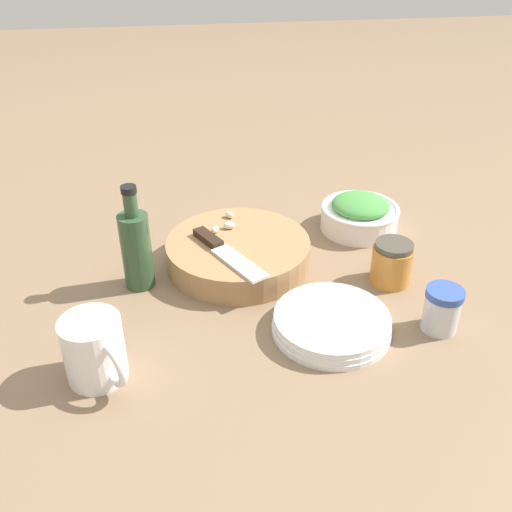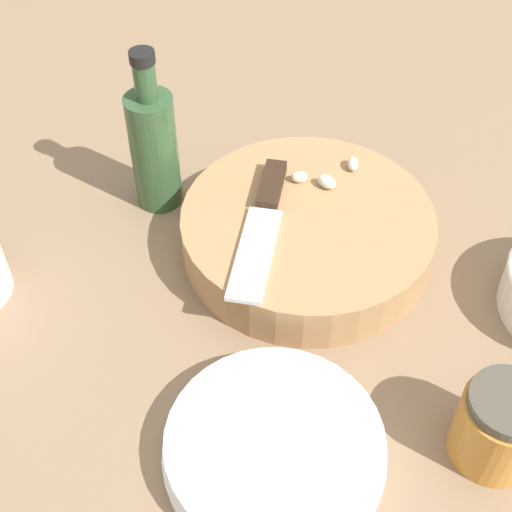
% 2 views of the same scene
% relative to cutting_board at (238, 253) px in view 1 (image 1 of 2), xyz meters
% --- Properties ---
extents(ground_plane, '(5.00, 5.00, 0.00)m').
position_rel_cutting_board_xyz_m(ground_plane, '(-0.02, 0.11, -0.03)').
color(ground_plane, '#7F664C').
extents(cutting_board, '(0.26, 0.26, 0.05)m').
position_rel_cutting_board_xyz_m(cutting_board, '(0.00, 0.00, 0.00)').
color(cutting_board, '#9E754C').
rests_on(cutting_board, ground_plane).
extents(chef_knife, '(0.11, 0.18, 0.01)m').
position_rel_cutting_board_xyz_m(chef_knife, '(0.03, 0.04, 0.03)').
color(chef_knife, black).
rests_on(chef_knife, cutting_board).
extents(garlic_cloves, '(0.05, 0.07, 0.01)m').
position_rel_cutting_board_xyz_m(garlic_cloves, '(0.02, -0.06, 0.03)').
color(garlic_cloves, silver).
rests_on(garlic_cloves, cutting_board).
extents(herb_bowl, '(0.16, 0.16, 0.07)m').
position_rel_cutting_board_xyz_m(herb_bowl, '(-0.26, -0.10, 0.01)').
color(herb_bowl, white).
rests_on(herb_bowl, ground_plane).
extents(spice_jar, '(0.06, 0.06, 0.07)m').
position_rel_cutting_board_xyz_m(spice_jar, '(-0.29, 0.23, 0.01)').
color(spice_jar, silver).
rests_on(spice_jar, ground_plane).
extents(coffee_mug, '(0.09, 0.11, 0.10)m').
position_rel_cutting_board_xyz_m(coffee_mug, '(0.23, 0.26, 0.02)').
color(coffee_mug, white).
rests_on(coffee_mug, ground_plane).
extents(plate_stack, '(0.19, 0.19, 0.03)m').
position_rel_cutting_board_xyz_m(plate_stack, '(-0.12, 0.21, -0.01)').
color(plate_stack, white).
rests_on(plate_stack, ground_plane).
extents(honey_jar, '(0.07, 0.07, 0.08)m').
position_rel_cutting_board_xyz_m(honey_jar, '(-0.26, 0.10, 0.01)').
color(honey_jar, '#BC7A2D').
rests_on(honey_jar, ground_plane).
extents(oil_bottle, '(0.05, 0.05, 0.19)m').
position_rel_cutting_board_xyz_m(oil_bottle, '(0.18, 0.04, 0.05)').
color(oil_bottle, '#2D4C2D').
rests_on(oil_bottle, ground_plane).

